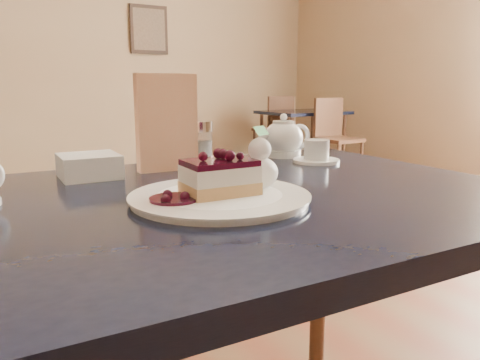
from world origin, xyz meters
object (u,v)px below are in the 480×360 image
cheesecake_slice (220,177)px  bg_table_far_right (302,163)px  tea_set (289,142)px  main_table (208,237)px  dessert_plate (220,198)px

cheesecake_slice → bg_table_far_right: size_ratio=0.08×
tea_set → main_table: bearing=-144.1°
main_table → cheesecake_slice: cheesecake_slice is taller
tea_set → bg_table_far_right: tea_set is taller
dessert_plate → cheesecake_slice: cheesecake_slice is taller
dessert_plate → tea_set: size_ratio=1.26×
main_table → dessert_plate: (-0.00, -0.05, 0.09)m
cheesecake_slice → dessert_plate: bearing=1.6°
bg_table_far_right → dessert_plate: bearing=-130.5°
cheesecake_slice → bg_table_far_right: (2.99, 3.59, -0.75)m
dessert_plate → tea_set: tea_set is taller
dessert_plate → tea_set: (0.40, 0.34, 0.04)m
cheesecake_slice → tea_set: 0.53m
main_table → tea_set: 0.51m
main_table → dessert_plate: size_ratio=4.05×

